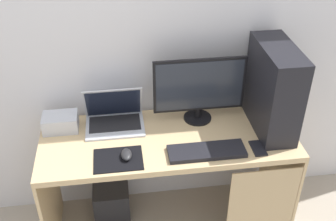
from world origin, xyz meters
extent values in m
cube|color=silver|center=(0.00, 0.32, 1.30)|extent=(4.00, 0.04, 2.60)
cube|color=tan|center=(0.00, 0.00, 0.72)|extent=(1.45, 0.57, 0.03)
cube|color=tan|center=(-0.72, 0.00, 0.35)|extent=(0.02, 0.57, 0.70)
cube|color=tan|center=(0.72, 0.00, 0.35)|extent=(0.02, 0.57, 0.70)
cube|color=tan|center=(0.51, -0.28, 0.39)|extent=(0.40, 0.01, 0.56)
cube|color=black|center=(0.60, 0.02, 0.99)|extent=(0.19, 0.45, 0.51)
cylinder|color=black|center=(0.20, 0.15, 0.74)|extent=(0.17, 0.17, 0.01)
cylinder|color=black|center=(0.20, 0.15, 0.78)|extent=(0.04, 0.04, 0.06)
cube|color=black|center=(0.20, 0.15, 0.98)|extent=(0.53, 0.02, 0.33)
cube|color=#232833|center=(0.20, 0.14, 0.98)|extent=(0.50, 0.00, 0.30)
cube|color=#B7BCC6|center=(-0.30, 0.13, 0.74)|extent=(0.34, 0.24, 0.01)
cube|color=black|center=(-0.30, 0.15, 0.75)|extent=(0.30, 0.16, 0.00)
cube|color=#B7BCC6|center=(-0.30, 0.21, 0.86)|extent=(0.34, 0.10, 0.23)
cube|color=black|center=(-0.30, 0.20, 0.86)|extent=(0.32, 0.08, 0.20)
cube|color=#B7BCC6|center=(-0.61, 0.16, 0.78)|extent=(0.20, 0.14, 0.09)
cube|color=black|center=(0.19, -0.17, 0.75)|extent=(0.42, 0.14, 0.02)
cube|color=black|center=(-0.29, -0.16, 0.74)|extent=(0.26, 0.20, 0.00)
ellipsoid|color=#232326|center=(-0.24, -0.15, 0.76)|extent=(0.06, 0.10, 0.03)
cube|color=black|center=(0.47, -0.18, 0.74)|extent=(0.07, 0.13, 0.01)
cube|color=#232326|center=(-0.36, 0.15, 0.12)|extent=(0.23, 0.23, 0.23)
camera|label=1|loc=(-0.26, -1.85, 2.18)|focal=44.20mm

